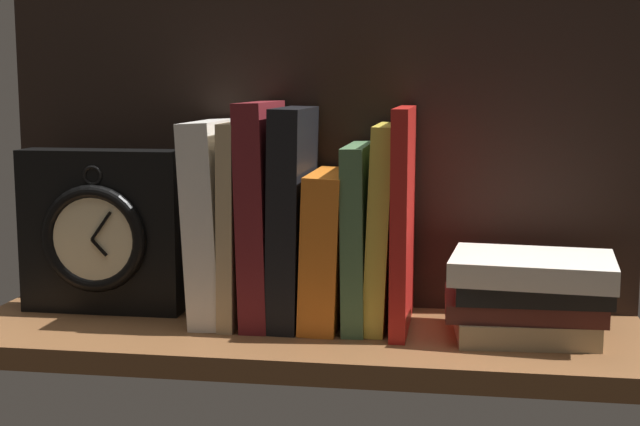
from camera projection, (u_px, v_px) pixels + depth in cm
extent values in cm
cube|color=brown|center=(301.00, 339.00, 101.14)|extent=(76.82, 24.57, 2.50)
cube|color=black|center=(317.00, 147.00, 109.53)|extent=(76.82, 1.20, 39.08)
cube|color=silver|center=(214.00, 220.00, 103.91)|extent=(4.73, 13.75, 23.14)
cube|color=tan|center=(240.00, 221.00, 103.44)|extent=(2.02, 14.30, 22.95)
cube|color=maroon|center=(263.00, 212.00, 102.85)|extent=(3.68, 14.24, 25.22)
cube|color=black|center=(293.00, 216.00, 102.35)|extent=(3.82, 14.09, 24.60)
cube|color=orange|center=(327.00, 248.00, 102.25)|extent=(4.68, 14.29, 17.45)
cube|color=#476B44|center=(358.00, 235.00, 101.47)|extent=(2.72, 13.68, 20.47)
cube|color=gold|center=(382.00, 226.00, 100.89)|extent=(3.21, 12.74, 22.78)
cube|color=red|center=(403.00, 218.00, 100.38)|extent=(1.81, 16.13, 24.65)
cube|color=black|center=(103.00, 231.00, 107.31)|extent=(19.46, 4.74, 19.46)
torus|color=black|center=(93.00, 239.00, 104.68)|extent=(12.77, 1.57, 12.77)
cylinder|color=beige|center=(93.00, 239.00, 104.68)|extent=(10.31, 0.60, 10.31)
cube|color=black|center=(99.00, 248.00, 104.18)|extent=(1.95, 0.30, 2.03)
cube|color=black|center=(101.00, 226.00, 103.76)|extent=(2.61, 0.30, 3.44)
torus|color=black|center=(93.00, 176.00, 103.99)|extent=(2.44, 0.44, 2.44)
cube|color=#9E8966|center=(523.00, 325.00, 97.57)|extent=(15.34, 13.14, 2.52)
cube|color=#471E19|center=(522.00, 304.00, 97.34)|extent=(16.81, 12.16, 1.93)
cube|color=black|center=(530.00, 289.00, 96.03)|extent=(16.27, 11.00, 2.02)
cube|color=beige|center=(532.00, 267.00, 96.38)|extent=(18.05, 14.12, 2.53)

